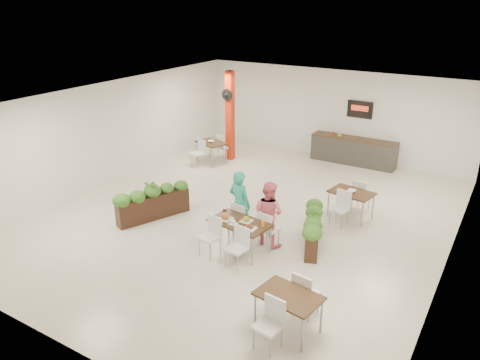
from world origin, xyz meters
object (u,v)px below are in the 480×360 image
side_table_b (351,196)px  main_table (239,226)px  red_column (230,115)px  side_table_c (288,301)px  service_counter (353,150)px  planter_right (313,227)px  planter_left (153,200)px  diner_woman (268,213)px  diner_man (240,204)px  side_table_a (211,146)px

side_table_b → main_table: bearing=-108.7°
red_column → side_table_c: 9.58m
main_table → side_table_b: 3.47m
service_counter → planter_right: size_ratio=1.72×
main_table → planter_left: 2.88m
diner_woman → side_table_c: (1.80, -2.62, -0.18)m
service_counter → side_table_c: 9.51m
side_table_b → side_table_c: same height
red_column → main_table: size_ratio=1.80×
planter_left → planter_right: 4.31m
planter_right → planter_left: bearing=-168.5°
main_table → side_table_b: (1.64, 3.05, -0.01)m
red_column → diner_woman: 6.42m
side_table_c → diner_man: bearing=143.0°
red_column → main_table: 6.71m
planter_left → side_table_c: planter_left is taller
diner_man → side_table_a: diner_man is taller
service_counter → planter_right: bearing=-80.0°
red_column → main_table: (3.73, -5.48, -1.01)m
planter_left → side_table_c: bearing=-23.8°
diner_woman → side_table_b: 2.70m
main_table → side_table_a: bearing=130.4°
red_column → diner_woman: bearing=-49.4°
red_column → service_counter: red_column is taller
service_counter → side_table_b: (1.37, -4.29, 0.13)m
side_table_c → red_column: bearing=136.8°
red_column → service_counter: size_ratio=1.07×
planter_right → side_table_c: planter_right is taller
diner_man → side_table_c: size_ratio=1.03×
diner_woman → side_table_a: (-4.54, 4.19, -0.18)m
planter_right → side_table_b: 1.94m
service_counter → side_table_b: size_ratio=1.80×
planter_left → side_table_a: bearing=105.5°
main_table → red_column: bearing=124.2°
planter_right → red_column: bearing=139.5°
diner_man → side_table_b: size_ratio=1.03×
side_table_b → side_table_c: 5.05m
planter_right → diner_woman: bearing=-153.1°
service_counter → diner_man: (-0.66, -6.69, 0.36)m
side_table_b → planter_left: bearing=-138.8°
main_table → side_table_a: (-4.13, 4.85, -0.02)m
diner_man → planter_left: bearing=17.0°
planter_left → side_table_b: (4.50, 2.78, 0.09)m
main_table → side_table_c: bearing=-41.7°
service_counter → side_table_a: service_counter is taller
diner_man → planter_right: 1.85m
service_counter → side_table_a: 5.06m
diner_man → side_table_b: bearing=-121.8°
main_table → diner_woman: bearing=57.9°
planter_right → service_counter: bearing=100.0°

